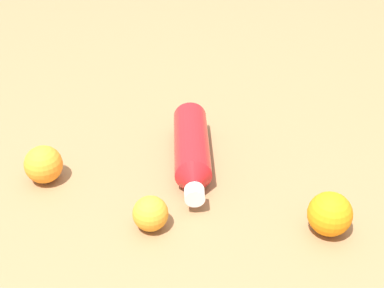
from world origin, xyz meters
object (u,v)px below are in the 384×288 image
(water_bottle, at_px, (192,151))
(orange_0, at_px, (151,214))
(orange_2, at_px, (330,214))
(orange_1, at_px, (44,164))

(water_bottle, height_order, orange_0, water_bottle)
(water_bottle, distance_m, orange_0, 0.19)
(orange_0, height_order, orange_2, orange_2)
(orange_2, bearing_deg, water_bottle, 52.37)
(orange_0, distance_m, orange_2, 0.29)
(orange_1, bearing_deg, orange_2, -104.07)
(orange_0, height_order, orange_1, orange_1)
(orange_1, height_order, orange_2, orange_2)
(water_bottle, relative_size, orange_1, 3.80)
(orange_1, bearing_deg, orange_0, -120.77)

